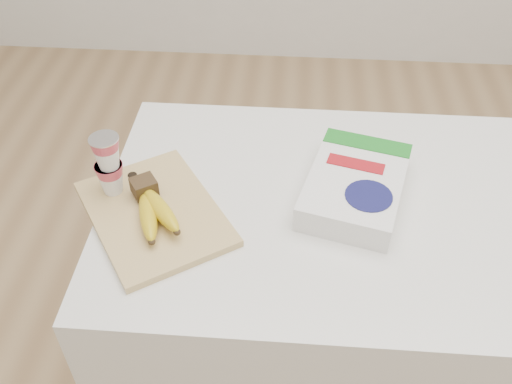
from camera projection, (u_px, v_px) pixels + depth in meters
The scene contains 5 objects.
table at pixel (332, 314), 1.44m from camera, with size 1.03×0.68×0.77m, color silver.
cutting_board at pixel (155, 213), 1.15m from camera, with size 0.24×0.32×0.02m, color tan.
bananas at pixel (153, 208), 1.12m from camera, with size 0.14×0.19×0.05m.
yogurt_stack at pixel (108, 163), 1.14m from camera, with size 0.06×0.06×0.14m.
cereal_box at pixel (355, 186), 1.18m from camera, with size 0.25×0.32×0.06m.
Camera 1 is at (-0.13, -0.87, 1.59)m, focal length 40.00 mm.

